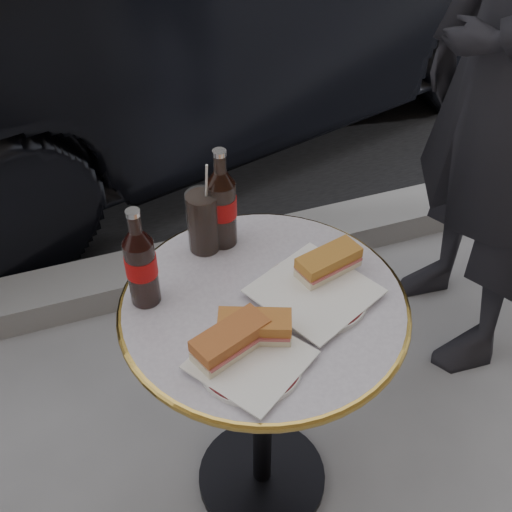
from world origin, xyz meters
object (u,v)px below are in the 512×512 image
object	(u,v)px
plate_left	(251,362)
cola_bottle_right	(221,198)
bistro_table	(263,404)
plate_right	(314,294)
cola_bottle_left	(140,257)
cola_glass	(203,221)

from	to	relation	value
plate_left	cola_bottle_right	bearing A→B (deg)	80.76
bistro_table	plate_left	bearing A→B (deg)	-118.80
plate_right	cola_bottle_right	size ratio (longest dim) A/B	0.94
plate_left	plate_right	distance (m)	0.23
plate_right	cola_bottle_right	xyz separation A→B (m)	(-0.13, 0.24, 0.12)
plate_right	cola_bottle_left	bearing A→B (deg)	161.85
bistro_table	plate_left	distance (m)	0.41
plate_left	cola_bottle_right	xyz separation A→B (m)	(0.06, 0.37, 0.12)
bistro_table	cola_bottle_right	bearing A→B (deg)	95.76
bistro_table	cola_bottle_right	distance (m)	0.54
cola_bottle_left	plate_right	bearing A→B (deg)	-18.15
cola_bottle_right	bistro_table	bearing A→B (deg)	-84.24
bistro_table	plate_right	world-z (taller)	plate_right
plate_left	plate_right	bearing A→B (deg)	34.33
plate_right	cola_bottle_right	world-z (taller)	cola_bottle_right
cola_bottle_right	cola_glass	bearing A→B (deg)	-171.86
plate_left	cola_glass	xyz separation A→B (m)	(0.01, 0.36, 0.07)
plate_left	cola_bottle_right	distance (m)	0.39
plate_left	cola_glass	distance (m)	0.37
bistro_table	cola_glass	world-z (taller)	cola_glass
plate_right	cola_bottle_left	size ratio (longest dim) A/B	0.98
bistro_table	cola_glass	size ratio (longest dim) A/B	4.79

